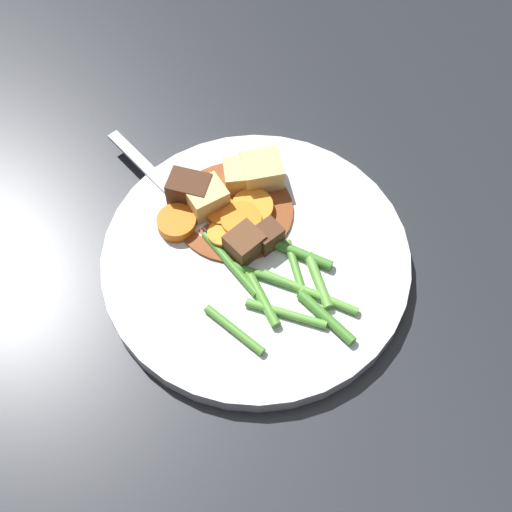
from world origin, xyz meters
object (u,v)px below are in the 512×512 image
carrot_slice_2 (222,235)px  potato_chunk_0 (241,176)px  meat_chunk_1 (267,236)px  meat_chunk_2 (190,191)px  potato_chunk_1 (206,199)px  carrot_slice_4 (246,221)px  fork (177,197)px  carrot_slice_3 (177,223)px  carrot_slice_1 (252,208)px  potato_chunk_2 (262,172)px  dinner_plate (256,261)px  carrot_slice_0 (222,214)px  meat_chunk_0 (244,244)px

carrot_slice_2 → potato_chunk_0: size_ratio=0.83×
meat_chunk_1 → meat_chunk_2: meat_chunk_2 is taller
potato_chunk_1 → meat_chunk_1: 0.06m
carrot_slice_4 → fork: 0.07m
carrot_slice_3 → fork: bearing=-19.6°
potato_chunk_0 → meat_chunk_1: 0.06m
carrot_slice_1 → meat_chunk_2: size_ratio=1.02×
carrot_slice_3 → meat_chunk_2: 0.03m
carrot_slice_4 → meat_chunk_1: bearing=-157.2°
potato_chunk_2 → meat_chunk_2: meat_chunk_2 is taller
dinner_plate → potato_chunk_2: 0.08m
potato_chunk_1 → fork: bearing=45.8°
carrot_slice_4 → potato_chunk_2: 0.05m
carrot_slice_0 → potato_chunk_2: bearing=-64.1°
dinner_plate → fork: 0.09m
carrot_slice_1 → meat_chunk_1: size_ratio=1.59×
carrot_slice_4 → meat_chunk_0: size_ratio=1.25×
carrot_slice_0 → meat_chunk_1: size_ratio=1.21×
dinner_plate → carrot_slice_3: 0.07m
carrot_slice_0 → carrot_slice_2: 0.02m
dinner_plate → meat_chunk_1: (0.01, -0.01, 0.02)m
potato_chunk_2 → fork: 0.08m
potato_chunk_2 → meat_chunk_0: size_ratio=1.22×
carrot_slice_4 → fork: bearing=41.8°
dinner_plate → potato_chunk_0: (0.07, -0.02, 0.02)m
meat_chunk_0 → meat_chunk_2: size_ratio=0.79×
carrot_slice_0 → carrot_slice_3: (0.01, 0.04, -0.00)m
potato_chunk_0 → potato_chunk_1: potato_chunk_1 is taller
carrot_slice_0 → carrot_slice_1: 0.03m
meat_chunk_1 → carrot_slice_3: bearing=54.6°
meat_chunk_1 → meat_chunk_2: bearing=33.2°
dinner_plate → carrot_slice_4: (0.03, -0.00, 0.01)m
meat_chunk_2 → carrot_slice_3: bearing=135.6°
carrot_slice_4 → meat_chunk_1: 0.03m
dinner_plate → meat_chunk_0: 0.02m
carrot_slice_0 → potato_chunk_1: (0.01, 0.01, 0.01)m
carrot_slice_0 → meat_chunk_0: 0.04m
carrot_slice_0 → carrot_slice_4: 0.02m
dinner_plate → carrot_slice_3: bearing=42.9°
potato_chunk_2 → potato_chunk_0: bearing=77.1°
potato_chunk_1 → meat_chunk_1: potato_chunk_1 is taller
carrot_slice_3 → meat_chunk_0: bearing=-136.2°
dinner_plate → carrot_slice_3: size_ratio=7.72×
potato_chunk_2 → dinner_plate: bearing=152.8°
meat_chunk_2 → meat_chunk_0: bearing=-161.0°
potato_chunk_0 → potato_chunk_1: (-0.01, 0.04, 0.00)m
meat_chunk_0 → meat_chunk_1: 0.02m
potato_chunk_1 → potato_chunk_2: bearing=-81.6°
carrot_slice_2 → potato_chunk_1: bearing=0.4°
potato_chunk_2 → carrot_slice_2: bearing=127.4°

